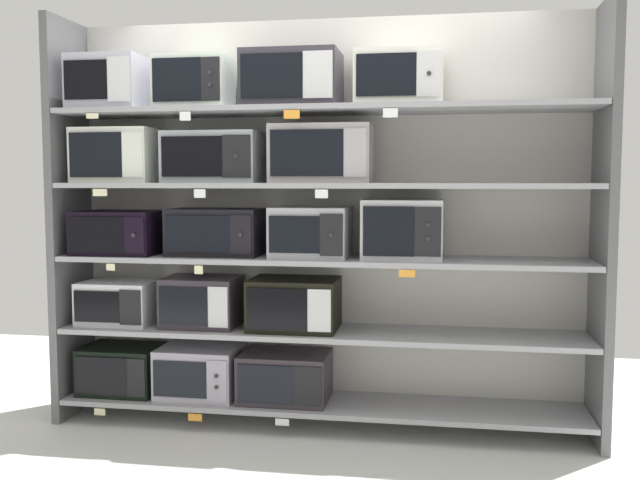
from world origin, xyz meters
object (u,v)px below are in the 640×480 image
microwave_8 (311,232)px  microwave_15 (292,80)px  microwave_2 (285,376)px  microwave_9 (403,229)px  microwave_0 (122,369)px  microwave_12 (322,154)px  microwave_5 (294,304)px  microwave_13 (112,84)px  microwave_16 (399,79)px  microwave_6 (121,232)px  microwave_14 (195,83)px  microwave_10 (118,156)px  microwave_7 (216,232)px  microwave_1 (200,371)px  microwave_3 (119,302)px  microwave_11 (214,157)px  microwave_4 (202,302)px

microwave_8 → microwave_15: 0.89m
microwave_2 → microwave_9: size_ratio=1.16×
microwave_0 → microwave_8: bearing=0.0°
microwave_9 → microwave_12: bearing=180.0°
microwave_0 → microwave_5: microwave_5 is taller
microwave_13 → microwave_16: microwave_13 is taller
microwave_5 → microwave_6: (-1.08, -0.00, 0.41)m
microwave_16 → microwave_14: bearing=-180.0°
microwave_6 → microwave_14: microwave_14 is taller
microwave_13 → microwave_15: microwave_15 is taller
microwave_5 → microwave_10: size_ratio=1.07×
microwave_7 → microwave_9: size_ratio=1.20×
microwave_1 → microwave_6: 0.98m
microwave_3 → microwave_10: microwave_10 is taller
microwave_6 → microwave_13: size_ratio=1.16×
microwave_0 → microwave_11: bearing=0.0°
microwave_4 → microwave_15: (0.56, -0.00, 1.31)m
microwave_7 → microwave_13: 1.09m
microwave_5 → microwave_16: bearing=0.0°
microwave_6 → microwave_9: (1.72, -0.00, 0.04)m
microwave_0 → microwave_7: (0.62, 0.00, 0.86)m
microwave_5 → microwave_0: bearing=-180.0°
microwave_4 → microwave_11: bearing=-0.1°
microwave_12 → microwave_16: bearing=0.0°
microwave_2 → microwave_6: size_ratio=1.05×
microwave_13 → microwave_11: bearing=-0.0°
microwave_16 → microwave_7: bearing=-180.0°
microwave_8 → microwave_14: bearing=-180.0°
microwave_10 → microwave_6: bearing=-0.3°
microwave_2 → microwave_12: bearing=-0.0°
microwave_10 → microwave_12: bearing=0.0°
microwave_10 → microwave_4: bearing=0.0°
microwave_4 → microwave_2: bearing=-0.0°
microwave_4 → microwave_16: (1.18, -0.00, 1.30)m
microwave_0 → microwave_3: microwave_3 is taller
microwave_2 → microwave_4: size_ratio=1.18×
microwave_3 → microwave_10: bearing=-1.0°
microwave_7 → microwave_11: (-0.01, 0.00, 0.44)m
microwave_7 → microwave_3: bearing=180.0°
microwave_11 → microwave_13: 0.77m
microwave_1 → microwave_11: bearing=-0.1°
microwave_0 → microwave_9: microwave_9 is taller
microwave_6 → microwave_9: bearing=-0.0°
microwave_3 → microwave_13: 1.33m
microwave_11 → microwave_16: microwave_16 is taller
microwave_12 → microwave_16: microwave_16 is taller
microwave_10 → microwave_15: microwave_15 is taller
microwave_1 → microwave_8: 1.11m
microwave_2 → microwave_8: bearing=0.1°
microwave_16 → microwave_15: bearing=180.0°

